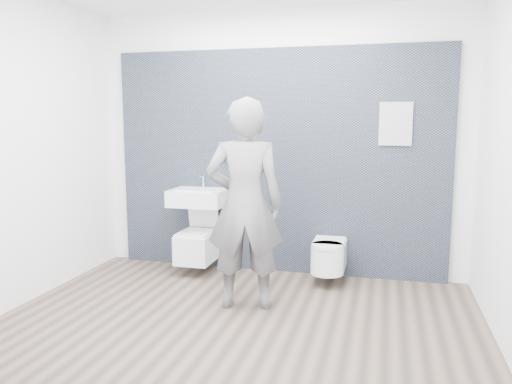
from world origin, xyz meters
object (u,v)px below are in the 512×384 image
(washbasin, at_px, (198,197))
(toilet_rounded, at_px, (328,256))
(visitor, at_px, (245,205))
(toilet_square, at_px, (198,244))

(washbasin, bearing_deg, toilet_rounded, -2.45)
(washbasin, distance_m, visitor, 1.17)
(toilet_square, height_order, toilet_rounded, toilet_square)
(washbasin, relative_size, toilet_rounded, 1.05)
(toilet_rounded, relative_size, visitor, 0.30)
(toilet_rounded, bearing_deg, toilet_square, 179.09)
(toilet_rounded, distance_m, visitor, 1.22)
(washbasin, relative_size, toilet_square, 0.83)
(washbasin, distance_m, toilet_square, 0.52)
(washbasin, distance_m, toilet_rounded, 1.52)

